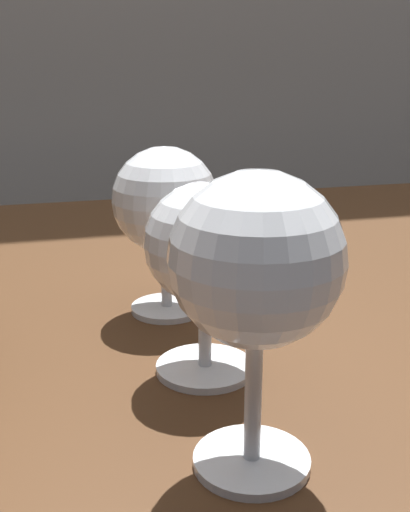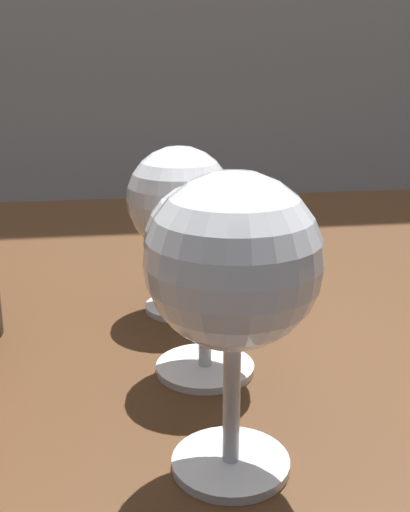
# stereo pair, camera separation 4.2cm
# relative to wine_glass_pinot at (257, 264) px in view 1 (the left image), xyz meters

# --- Properties ---
(dining_table) EXTENTS (1.48, 0.77, 0.74)m
(dining_table) POSITION_rel_wine_glass_pinot_xyz_m (-0.03, 0.27, -0.20)
(dining_table) COLOR #472B16
(dining_table) RESTS_ON ground_plane
(wine_glass_pinot) EXTENTS (0.09, 0.09, 0.16)m
(wine_glass_pinot) POSITION_rel_wine_glass_pinot_xyz_m (0.00, 0.00, 0.00)
(wine_glass_pinot) COLOR white
(wine_glass_pinot) RESTS_ON dining_table
(wine_glass_chardonnay) EXTENTS (0.08, 0.08, 0.13)m
(wine_glass_chardonnay) POSITION_rel_wine_glass_pinot_xyz_m (0.00, 0.11, -0.02)
(wine_glass_chardonnay) COLOR white
(wine_glass_chardonnay) RESTS_ON dining_table
(wine_glass_amber) EXTENTS (0.09, 0.09, 0.14)m
(wine_glass_amber) POSITION_rel_wine_glass_pinot_xyz_m (-0.00, 0.22, -0.02)
(wine_glass_amber) COLOR white
(wine_glass_amber) RESTS_ON dining_table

